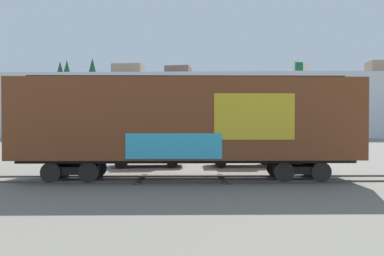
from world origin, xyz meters
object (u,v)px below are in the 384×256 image
at_px(freight_car, 187,121).
at_px(parked_car_blue, 147,152).
at_px(flagpole, 297,94).
at_px(parked_car_silver, 242,152).

height_order(freight_car, parked_car_blue, freight_car).
relative_size(flagpole, parked_car_silver, 1.83).
bearing_deg(flagpole, parked_car_blue, -147.38).
bearing_deg(freight_car, parked_car_silver, 55.47).
xyz_separation_m(flagpole, parked_car_silver, (-5.58, -7.16, -4.29)).
height_order(freight_car, flagpole, flagpole).
distance_m(freight_car, parked_car_silver, 6.11).
bearing_deg(freight_car, flagpole, 53.39).
bearing_deg(parked_car_blue, freight_car, -59.87).
xyz_separation_m(freight_car, parked_car_blue, (-2.65, 4.57, -1.93)).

